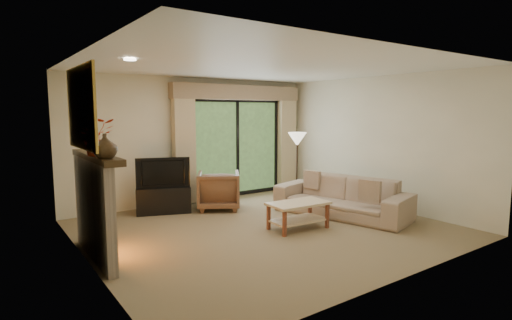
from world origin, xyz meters
TOP-DOWN VIEW (x-y plane):
  - floor at (0.00, 0.00)m, footprint 5.50×5.50m
  - ceiling at (0.00, 0.00)m, footprint 5.50×5.50m
  - wall_back at (0.00, 2.50)m, footprint 5.00×0.00m
  - wall_front at (0.00, -2.50)m, footprint 5.00×0.00m
  - wall_left at (-2.75, 0.00)m, footprint 0.00×5.00m
  - wall_right at (2.75, 0.00)m, footprint 0.00×5.00m
  - fireplace at (-2.63, 0.20)m, footprint 0.24×1.70m
  - mirror at (-2.71, 0.20)m, footprint 0.07×1.45m
  - sliding_door at (1.00, 2.45)m, footprint 2.26×0.10m
  - curtain_left at (-0.35, 2.34)m, footprint 0.45×0.18m
  - curtain_right at (2.35, 2.34)m, footprint 0.45×0.18m
  - cornice at (1.00, 2.36)m, footprint 3.20×0.24m
  - media_console at (-0.98, 1.95)m, footprint 1.09×0.76m
  - tv at (-0.98, 1.95)m, footprint 0.96×0.46m
  - armchair at (0.02, 1.60)m, footprint 1.10×1.11m
  - sofa at (1.61, -0.15)m, footprint 1.56×2.59m
  - pillow_near at (1.53, -0.85)m, footprint 0.19×0.38m
  - pillow_far at (1.53, 0.55)m, footprint 0.18×0.36m
  - coffee_table at (0.40, -0.32)m, footprint 1.01×0.60m
  - floor_lamp at (1.71, 1.22)m, footprint 0.45×0.45m
  - vase at (-2.61, -0.40)m, footprint 0.29×0.29m
  - branches at (-2.61, -0.04)m, footprint 0.45×0.40m

SIDE VIEW (x-z plane):
  - floor at x=0.00m, z-range 0.00..0.00m
  - coffee_table at x=0.40m, z-range 0.00..0.44m
  - media_console at x=-0.98m, z-range 0.00..0.50m
  - sofa at x=1.61m, z-range 0.00..0.71m
  - armchair at x=0.02m, z-range 0.00..0.75m
  - pillow_far at x=1.53m, z-range 0.41..0.75m
  - pillow_near at x=1.53m, z-range 0.40..0.77m
  - fireplace at x=-2.63m, z-range 0.00..1.37m
  - floor_lamp at x=1.71m, z-range 0.00..1.47m
  - tv at x=-0.98m, z-range 0.50..1.06m
  - sliding_door at x=1.00m, z-range 0.02..2.18m
  - curtain_left at x=-0.35m, z-range 0.02..2.38m
  - curtain_right at x=2.35m, z-range 0.02..2.38m
  - wall_back at x=0.00m, z-range -1.20..3.80m
  - wall_front at x=0.00m, z-range -1.20..3.80m
  - wall_left at x=-2.75m, z-range -1.20..3.80m
  - wall_right at x=2.75m, z-range -1.20..3.80m
  - vase at x=-2.61m, z-range 1.37..1.66m
  - branches at x=-2.61m, z-range 1.37..1.82m
  - mirror at x=-2.71m, z-range 1.44..2.46m
  - cornice at x=1.00m, z-range 2.16..2.48m
  - ceiling at x=0.00m, z-range 2.60..2.60m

